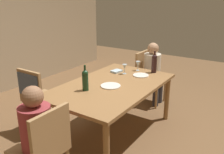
% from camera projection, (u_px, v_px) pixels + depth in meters
% --- Properties ---
extents(ground_plane, '(10.00, 10.00, 0.00)m').
position_uv_depth(ground_plane, '(112.00, 133.00, 3.47)').
color(ground_plane, brown).
extents(dining_table, '(1.77, 1.09, 0.74)m').
position_uv_depth(dining_table, '(112.00, 89.00, 3.26)').
color(dining_table, olive).
rests_on(dining_table, ground_plane).
extents(chair_right_end, '(0.44, 0.44, 0.92)m').
position_uv_depth(chair_right_end, '(147.00, 74.00, 4.35)').
color(chair_right_end, '#A87F51').
rests_on(chair_right_end, ground_plane).
extents(chair_left_end, '(0.44, 0.44, 0.92)m').
position_uv_depth(chair_left_end, '(44.00, 146.00, 2.25)').
color(chair_left_end, '#A87F51').
rests_on(chair_left_end, ground_plane).
extents(chair_far_left, '(0.46, 0.44, 0.92)m').
position_uv_depth(chair_far_left, '(35.00, 92.00, 3.36)').
color(chair_far_left, '#A87F51').
rests_on(chair_far_left, ground_plane).
extents(person_woman_host, '(0.29, 0.33, 1.10)m').
position_uv_depth(person_woman_host, '(153.00, 69.00, 4.25)').
color(person_woman_host, '#33333D').
rests_on(person_woman_host, ground_plane).
extents(person_man_bearded, '(0.29, 0.34, 1.11)m').
position_uv_depth(person_man_bearded, '(35.00, 132.00, 2.28)').
color(person_man_bearded, '#33333D').
rests_on(person_man_bearded, ground_plane).
extents(wine_bottle_tall_green, '(0.08, 0.08, 0.32)m').
position_uv_depth(wine_bottle_tall_green, '(85.00, 79.00, 2.98)').
color(wine_bottle_tall_green, '#19381E').
rests_on(wine_bottle_tall_green, dining_table).
extents(wine_bottle_dark_red, '(0.08, 0.08, 0.33)m').
position_uv_depth(wine_bottle_dark_red, '(154.00, 63.00, 3.68)').
color(wine_bottle_dark_red, black).
rests_on(wine_bottle_dark_red, dining_table).
extents(wine_glass_near_left, '(0.07, 0.07, 0.15)m').
position_uv_depth(wine_glass_near_left, '(125.00, 67.00, 3.63)').
color(wine_glass_near_left, silver).
rests_on(wine_glass_near_left, dining_table).
extents(wine_glass_centre, '(0.07, 0.07, 0.15)m').
position_uv_depth(wine_glass_centre, '(138.00, 64.00, 3.80)').
color(wine_glass_centre, silver).
rests_on(wine_glass_centre, dining_table).
extents(dinner_plate_host, '(0.26, 0.26, 0.01)m').
position_uv_depth(dinner_plate_host, '(111.00, 86.00, 3.15)').
color(dinner_plate_host, white).
rests_on(dinner_plate_host, dining_table).
extents(dinner_plate_guest_left, '(0.23, 0.23, 0.01)m').
position_uv_depth(dinner_plate_guest_left, '(141.00, 75.00, 3.57)').
color(dinner_plate_guest_left, white).
rests_on(dinner_plate_guest_left, dining_table).
extents(folded_napkin, '(0.18, 0.14, 0.03)m').
position_uv_depth(folded_napkin, '(116.00, 71.00, 3.74)').
color(folded_napkin, '#ADC6D6').
rests_on(folded_napkin, dining_table).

